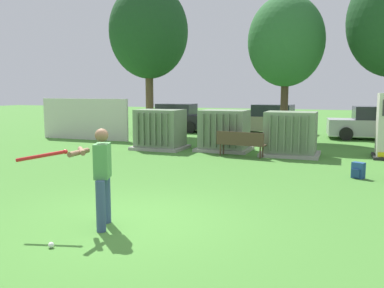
# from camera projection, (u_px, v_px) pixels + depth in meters

# --- Properties ---
(ground_plane) EXTENTS (96.00, 96.00, 0.00)m
(ground_plane) POSITION_uv_depth(u_px,v_px,m) (132.00, 221.00, 7.49)
(ground_plane) COLOR #478433
(fence_panel) EXTENTS (4.80, 0.12, 2.00)m
(fence_panel) POSITION_uv_depth(u_px,v_px,m) (84.00, 119.00, 20.02)
(fence_panel) COLOR beige
(fence_panel) RESTS_ON ground
(transformer_west) EXTENTS (2.10, 1.70, 1.62)m
(transformer_west) POSITION_uv_depth(u_px,v_px,m) (160.00, 130.00, 16.78)
(transformer_west) COLOR #9E9B93
(transformer_west) RESTS_ON ground
(transformer_mid_west) EXTENTS (2.10, 1.70, 1.62)m
(transformer_mid_west) POSITION_uv_depth(u_px,v_px,m) (224.00, 131.00, 16.28)
(transformer_mid_west) COLOR #9E9B93
(transformer_mid_west) RESTS_ON ground
(transformer_mid_east) EXTENTS (2.10, 1.70, 1.62)m
(transformer_mid_east) POSITION_uv_depth(u_px,v_px,m) (291.00, 134.00, 15.04)
(transformer_mid_east) COLOR #9E9B93
(transformer_mid_east) RESTS_ON ground
(park_bench) EXTENTS (1.84, 0.62, 0.92)m
(park_bench) POSITION_uv_depth(u_px,v_px,m) (241.00, 142.00, 14.75)
(park_bench) COLOR #4C3828
(park_bench) RESTS_ON ground
(batter) EXTENTS (1.57, 0.87, 1.74)m
(batter) POSITION_uv_depth(u_px,v_px,m) (99.00, 172.00, 7.07)
(batter) COLOR #384C75
(batter) RESTS_ON ground
(sports_ball) EXTENTS (0.09, 0.09, 0.09)m
(sports_ball) POSITION_uv_depth(u_px,v_px,m) (51.00, 245.00, 6.23)
(sports_ball) COLOR white
(sports_ball) RESTS_ON ground
(backpack) EXTENTS (0.38, 0.36, 0.44)m
(backpack) POSITION_uv_depth(u_px,v_px,m) (358.00, 171.00, 11.17)
(backpack) COLOR #264C8C
(backpack) RESTS_ON ground
(tree_left) EXTENTS (4.17, 4.17, 7.97)m
(tree_left) POSITION_uv_depth(u_px,v_px,m) (149.00, 32.00, 21.62)
(tree_left) COLOR brown
(tree_left) RESTS_ON ground
(tree_center_left) EXTENTS (3.55, 3.55, 6.79)m
(tree_center_left) POSITION_uv_depth(u_px,v_px,m) (286.00, 42.00, 19.06)
(tree_center_left) COLOR #4C3828
(tree_center_left) RESTS_ON ground
(parked_car_leftmost) EXTENTS (4.23, 1.98, 1.62)m
(parked_car_leftmost) POSITION_uv_depth(u_px,v_px,m) (175.00, 118.00, 24.24)
(parked_car_leftmost) COLOR black
(parked_car_leftmost) RESTS_ON ground
(parked_car_left_of_center) EXTENTS (4.31, 2.15, 1.62)m
(parked_car_left_of_center) POSITION_uv_depth(u_px,v_px,m) (271.00, 120.00, 22.79)
(parked_car_left_of_center) COLOR gray
(parked_car_left_of_center) RESTS_ON ground
(parked_car_right_of_center) EXTENTS (4.36, 2.25, 1.62)m
(parked_car_right_of_center) POSITION_uv_depth(u_px,v_px,m) (373.00, 124.00, 20.10)
(parked_car_right_of_center) COLOR #B2B2B7
(parked_car_right_of_center) RESTS_ON ground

